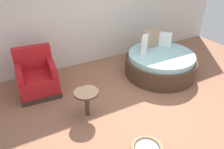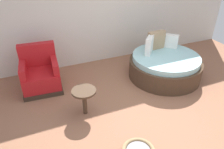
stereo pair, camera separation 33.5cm
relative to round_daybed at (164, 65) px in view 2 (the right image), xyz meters
name	(u,v)px [view 2 (the right image)]	position (x,y,z in m)	size (l,w,h in m)	color
ground_plane	(145,114)	(-1.10, -1.03, -0.29)	(8.00, 8.00, 0.02)	#936047
back_wall	(98,5)	(-1.10, 1.44, 1.18)	(8.00, 0.12, 2.92)	silver
round_daybed	(164,65)	(0.00, 0.00, 0.00)	(1.67, 1.67, 0.98)	#473323
red_armchair	(41,74)	(-2.75, 0.62, 0.05)	(0.85, 0.85, 0.94)	#38281E
side_table	(84,94)	(-2.12, -0.57, 0.14)	(0.44, 0.44, 0.52)	#473323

